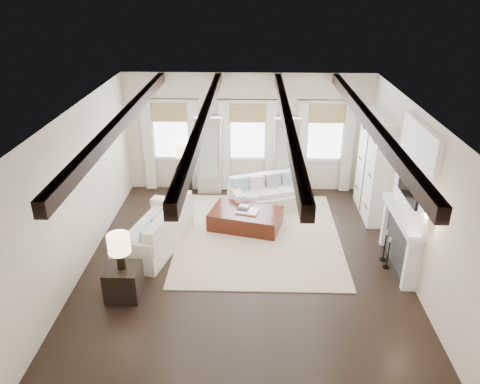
{
  "coord_description": "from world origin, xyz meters",
  "views": [
    {
      "loc": [
        0.14,
        -8.2,
        5.44
      ],
      "look_at": [
        -0.13,
        1.01,
        1.15
      ],
      "focal_mm": 35.0,
      "sensor_mm": 36.0,
      "label": 1
    }
  ],
  "objects_px": {
    "sofa_back": "(266,194)",
    "side_table_front": "(124,282)",
    "ottoman": "(246,219)",
    "sofa_left": "(157,232)",
    "side_table_back": "(185,178)"
  },
  "relations": [
    {
      "from": "sofa_left",
      "to": "side_table_back",
      "type": "xyz_separation_m",
      "value": [
        0.19,
        3.05,
        -0.05
      ]
    },
    {
      "from": "sofa_back",
      "to": "sofa_left",
      "type": "height_order",
      "value": "sofa_left"
    },
    {
      "from": "sofa_left",
      "to": "ottoman",
      "type": "distance_m",
      "value": 2.14
    },
    {
      "from": "side_table_front",
      "to": "sofa_left",
      "type": "bearing_deg",
      "value": 80.61
    },
    {
      "from": "sofa_back",
      "to": "ottoman",
      "type": "height_order",
      "value": "sofa_back"
    },
    {
      "from": "sofa_left",
      "to": "ottoman",
      "type": "height_order",
      "value": "sofa_left"
    },
    {
      "from": "sofa_back",
      "to": "side_table_front",
      "type": "relative_size",
      "value": 3.34
    },
    {
      "from": "sofa_left",
      "to": "side_table_front",
      "type": "distance_m",
      "value": 1.78
    },
    {
      "from": "sofa_back",
      "to": "sofa_left",
      "type": "bearing_deg",
      "value": -139.37
    },
    {
      "from": "ottoman",
      "to": "sofa_back",
      "type": "bearing_deg",
      "value": 80.3
    },
    {
      "from": "sofa_back",
      "to": "side_table_back",
      "type": "relative_size",
      "value": 3.19
    },
    {
      "from": "sofa_back",
      "to": "side_table_front",
      "type": "bearing_deg",
      "value": -125.29
    },
    {
      "from": "ottoman",
      "to": "side_table_back",
      "type": "distance_m",
      "value": 2.73
    },
    {
      "from": "side_table_front",
      "to": "side_table_back",
      "type": "height_order",
      "value": "side_table_back"
    },
    {
      "from": "side_table_front",
      "to": "side_table_back",
      "type": "xyz_separation_m",
      "value": [
        0.48,
        4.8,
        0.01
      ]
    }
  ]
}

